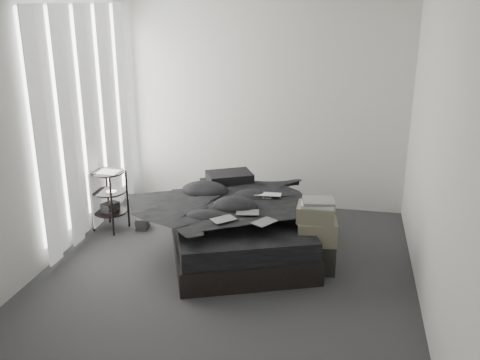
% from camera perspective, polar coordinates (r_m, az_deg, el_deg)
% --- Properties ---
extents(floor, '(3.60, 4.20, 0.01)m').
position_cam_1_polar(floor, '(5.20, -1.83, -10.65)').
color(floor, '#2F2F31').
rests_on(floor, ground).
extents(wall_back, '(3.60, 0.01, 2.60)m').
position_cam_1_polar(wall_back, '(6.71, 2.29, 7.97)').
color(wall_back, silver).
rests_on(wall_back, ground).
extents(wall_front, '(3.60, 0.01, 2.60)m').
position_cam_1_polar(wall_front, '(2.84, -12.15, -7.96)').
color(wall_front, silver).
rests_on(wall_front, ground).
extents(wall_left, '(0.01, 4.20, 2.60)m').
position_cam_1_polar(wall_left, '(5.41, -20.90, 4.10)').
color(wall_left, silver).
rests_on(wall_left, ground).
extents(wall_right, '(0.01, 4.20, 2.60)m').
position_cam_1_polar(wall_right, '(4.63, 20.20, 1.86)').
color(wall_right, silver).
rests_on(wall_right, ground).
extents(window_left, '(0.02, 2.00, 2.30)m').
position_cam_1_polar(window_left, '(6.15, -16.39, 6.69)').
color(window_left, white).
rests_on(window_left, wall_left).
extents(curtain_left, '(0.06, 2.12, 2.48)m').
position_cam_1_polar(curtain_left, '(6.14, -15.91, 6.05)').
color(curtain_left, white).
rests_on(curtain_left, wall_left).
extents(bed, '(1.90, 2.14, 0.24)m').
position_cam_1_polar(bed, '(5.72, -0.26, -6.44)').
color(bed, black).
rests_on(bed, floor).
extents(mattress, '(1.83, 2.07, 0.19)m').
position_cam_1_polar(mattress, '(5.63, -0.26, -4.46)').
color(mattress, black).
rests_on(mattress, bed).
extents(duvet, '(1.77, 1.89, 0.21)m').
position_cam_1_polar(duvet, '(5.52, -0.19, -2.75)').
color(duvet, black).
rests_on(duvet, mattress).
extents(pillow_lower, '(0.63, 0.53, 0.12)m').
position_cam_1_polar(pillow_lower, '(6.20, -1.70, -0.70)').
color(pillow_lower, black).
rests_on(pillow_lower, mattress).
extents(pillow_upper, '(0.60, 0.54, 0.11)m').
position_cam_1_polar(pillow_upper, '(6.16, -1.13, 0.30)').
color(pillow_upper, black).
rests_on(pillow_upper, pillow_lower).
extents(laptop, '(0.29, 0.20, 0.02)m').
position_cam_1_polar(laptop, '(5.61, 2.96, -1.13)').
color(laptop, silver).
rests_on(laptop, duvet).
extents(comic_a, '(0.26, 0.26, 0.01)m').
position_cam_1_polar(comic_a, '(5.05, -1.79, -3.53)').
color(comic_a, black).
rests_on(comic_a, duvet).
extents(comic_b, '(0.24, 0.18, 0.01)m').
position_cam_1_polar(comic_b, '(5.21, 0.82, -2.77)').
color(comic_b, black).
rests_on(comic_b, duvet).
extents(comic_c, '(0.25, 0.27, 0.01)m').
position_cam_1_polar(comic_c, '(4.99, 2.63, -3.71)').
color(comic_c, black).
rests_on(comic_c, duvet).
extents(side_stand, '(0.46, 0.46, 0.69)m').
position_cam_1_polar(side_stand, '(6.34, -13.72, -2.18)').
color(side_stand, black).
rests_on(side_stand, floor).
extents(papers, '(0.28, 0.22, 0.01)m').
position_cam_1_polar(papers, '(6.21, -13.96, 0.83)').
color(papers, white).
rests_on(papers, side_stand).
extents(floor_books, '(0.16, 0.20, 0.13)m').
position_cam_1_polar(floor_books, '(6.37, -10.36, -4.58)').
color(floor_books, black).
rests_on(floor_books, floor).
extents(box_lower, '(0.42, 0.34, 0.30)m').
position_cam_1_polar(box_lower, '(5.39, 8.00, -7.95)').
color(box_lower, black).
rests_on(box_lower, floor).
extents(box_mid, '(0.41, 0.34, 0.23)m').
position_cam_1_polar(box_mid, '(5.27, 8.22, -5.44)').
color(box_mid, '#64614F').
rests_on(box_mid, box_lower).
extents(box_upper, '(0.36, 0.29, 0.16)m').
position_cam_1_polar(box_upper, '(5.20, 8.12, -3.46)').
color(box_upper, '#64614F').
rests_on(box_upper, box_mid).
extents(art_book_white, '(0.32, 0.26, 0.03)m').
position_cam_1_polar(art_book_white, '(5.17, 8.27, -2.50)').
color(art_book_white, silver).
rests_on(art_book_white, box_upper).
extents(art_book_snake, '(0.33, 0.28, 0.03)m').
position_cam_1_polar(art_book_snake, '(5.15, 8.38, -2.24)').
color(art_book_snake, silver).
rests_on(art_book_snake, art_book_white).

